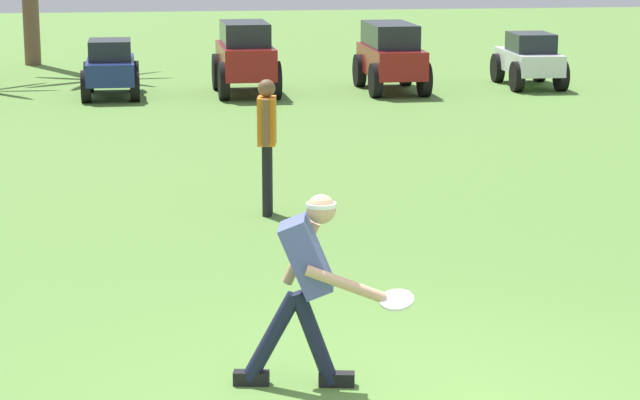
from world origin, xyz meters
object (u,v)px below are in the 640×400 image
at_px(parked_car_slot_c, 391,55).
at_px(parked_car_slot_d, 529,59).
at_px(frisbee_in_flight, 397,300).
at_px(parked_car_slot_a, 111,67).
at_px(frisbee_thrower, 306,279).
at_px(parked_car_slot_b, 245,56).
at_px(teammate_near_sideline, 267,134).

bearing_deg(parked_car_slot_c, parked_car_slot_d, 5.60).
height_order(frisbee_in_flight, parked_car_slot_d, parked_car_slot_d).
bearing_deg(frisbee_in_flight, parked_car_slot_a, 98.15).
relative_size(parked_car_slot_c, parked_car_slot_d, 1.08).
height_order(frisbee_thrower, parked_car_slot_d, frisbee_thrower).
bearing_deg(parked_car_slot_c, parked_car_slot_b, -179.48).
height_order(frisbee_in_flight, parked_car_slot_b, parked_car_slot_b).
relative_size(parked_car_slot_a, parked_car_slot_d, 0.99).
height_order(frisbee_thrower, frisbee_in_flight, frisbee_thrower).
bearing_deg(parked_car_slot_d, parked_car_slot_b, -176.92).
bearing_deg(frisbee_in_flight, parked_car_slot_b, 88.97).
height_order(frisbee_thrower, parked_car_slot_a, frisbee_thrower).
xyz_separation_m(frisbee_thrower, teammate_near_sideline, (0.27, 5.43, 0.14)).
bearing_deg(frisbee_in_flight, frisbee_thrower, 152.26).
bearing_deg(parked_car_slot_d, frisbee_thrower, -112.65).
height_order(parked_car_slot_c, parked_car_slot_d, parked_car_slot_c).
height_order(frisbee_thrower, teammate_near_sideline, teammate_near_sideline).
distance_m(frisbee_in_flight, parked_car_slot_c, 16.43).
distance_m(frisbee_thrower, parked_car_slot_c, 16.25).
bearing_deg(parked_car_slot_a, parked_car_slot_d, 2.17).
bearing_deg(frisbee_in_flight, teammate_near_sideline, 93.24).
height_order(parked_car_slot_b, parked_car_slot_d, parked_car_slot_b).
relative_size(parked_car_slot_b, parked_car_slot_d, 1.06).
distance_m(frisbee_thrower, frisbee_in_flight, 0.68).
xyz_separation_m(frisbee_thrower, parked_car_slot_c, (3.78, 15.80, -0.08)).
bearing_deg(parked_car_slot_d, parked_car_slot_a, -177.83).
relative_size(frisbee_thrower, teammate_near_sideline, 0.91).
relative_size(frisbee_in_flight, parked_car_slot_d, 0.15).
relative_size(frisbee_thrower, parked_car_slot_c, 0.59).
bearing_deg(parked_car_slot_c, frisbee_in_flight, -101.17).
bearing_deg(parked_car_slot_a, parked_car_slot_c, 0.33).
xyz_separation_m(frisbee_thrower, frisbee_in_flight, (0.60, -0.31, -0.08)).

